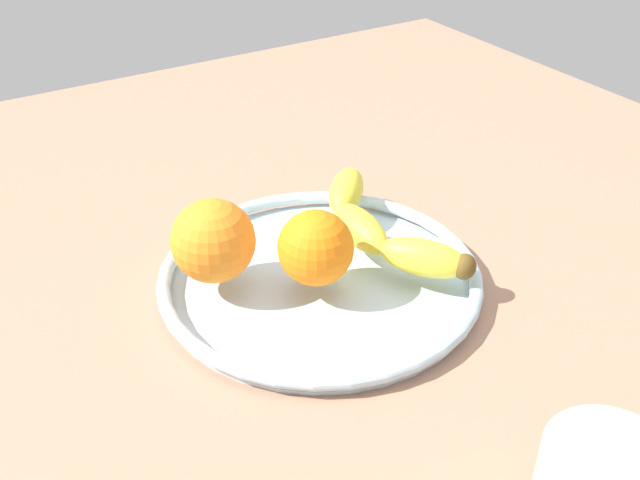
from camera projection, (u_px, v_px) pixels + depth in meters
ground_plane at (320, 303)px, 67.04cm from camera, size 118.03×118.03×4.00cm
fruit_bowl at (320, 277)px, 65.45cm from camera, size 28.59×28.59×1.80cm
banana at (378, 226)px, 67.86cm from camera, size 21.66×8.52×3.27cm
orange_front_right at (316, 248)px, 61.84cm from camera, size 6.52×6.52×6.52cm
orange_center at (213, 241)px, 62.08cm from camera, size 7.24×7.24×7.24cm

